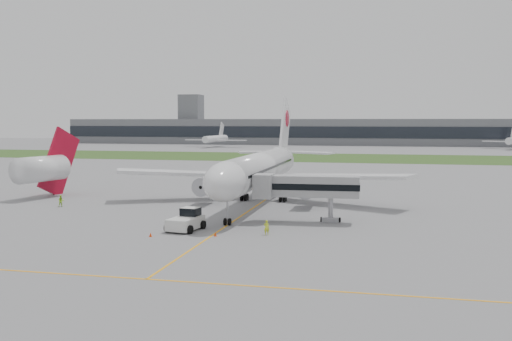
% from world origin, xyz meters
% --- Properties ---
extents(ground, '(600.00, 600.00, 0.00)m').
position_xyz_m(ground, '(0.00, 0.00, 0.00)').
color(ground, gray).
rests_on(ground, ground).
extents(apron_markings, '(70.00, 70.00, 0.04)m').
position_xyz_m(apron_markings, '(0.00, -5.00, 0.00)').
color(apron_markings, '#FFA716').
rests_on(apron_markings, ground).
extents(grass_strip, '(600.00, 50.00, 0.02)m').
position_xyz_m(grass_strip, '(0.00, 120.00, 0.01)').
color(grass_strip, '#375620').
rests_on(grass_strip, ground).
extents(terminal_building, '(320.00, 22.30, 14.00)m').
position_xyz_m(terminal_building, '(0.00, 229.87, 7.00)').
color(terminal_building, gray).
rests_on(terminal_building, ground).
extents(control_tower, '(12.00, 12.00, 56.00)m').
position_xyz_m(control_tower, '(-90.00, 232.00, 0.00)').
color(control_tower, gray).
rests_on(control_tower, ground).
extents(airliner, '(48.13, 53.95, 17.88)m').
position_xyz_m(airliner, '(0.00, 4.87, 5.66)').
color(airliner, silver).
rests_on(airliner, ground).
extents(pushback_tug, '(4.03, 5.40, 2.57)m').
position_xyz_m(pushback_tug, '(-3.95, -18.96, 1.18)').
color(pushback_tug, silver).
rests_on(pushback_tug, ground).
extents(jet_bridge, '(13.40, 4.45, 6.20)m').
position_xyz_m(jet_bridge, '(8.94, -10.63, 4.59)').
color(jet_bridge, gray).
rests_on(jet_bridge, ground).
extents(safety_cone_left, '(0.36, 0.36, 0.49)m').
position_xyz_m(safety_cone_left, '(-6.59, -23.72, 0.25)').
color(safety_cone_left, red).
rests_on(safety_cone_left, ground).
extents(safety_cone_right, '(0.35, 0.35, 0.49)m').
position_xyz_m(safety_cone_right, '(0.50, -21.89, 0.24)').
color(safety_cone_right, red).
rests_on(safety_cone_right, ground).
extents(ground_crew_near, '(0.66, 0.46, 1.72)m').
position_xyz_m(ground_crew_near, '(6.00, -19.85, 0.86)').
color(ground_crew_near, '#D5EB27').
rests_on(ground_crew_near, ground).
extents(ground_crew_far, '(1.09, 1.07, 1.77)m').
position_xyz_m(ground_crew_far, '(-28.80, -5.70, 0.89)').
color(ground_crew_far, '#93CF22').
rests_on(ground_crew_far, ground).
extents(neighbor_aircraft, '(6.43, 15.75, 12.70)m').
position_xyz_m(neighbor_aircraft, '(-37.47, 3.26, 5.03)').
color(neighbor_aircraft, '#A90923').
rests_on(neighbor_aircraft, ground).
extents(distant_aircraft_left, '(33.23, 29.84, 11.95)m').
position_xyz_m(distant_aircraft_left, '(-62.31, 188.16, 0.00)').
color(distant_aircraft_left, silver).
rests_on(distant_aircraft_left, ground).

